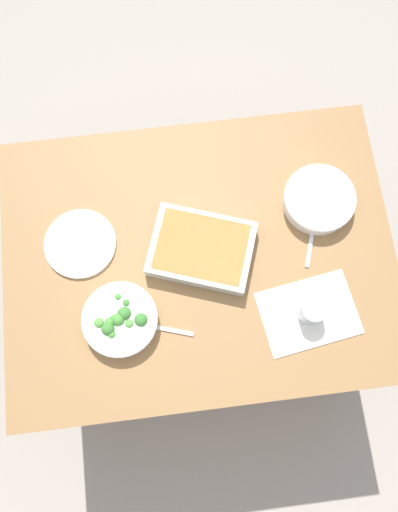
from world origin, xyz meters
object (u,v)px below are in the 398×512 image
object	(u,v)px
drink_cup	(311,311)
spoon_by_stew	(312,232)
stew_bowl	(319,200)
broccoli_bowl	(120,320)
spoon_by_broccoli	(156,327)
side_plate	(80,244)
baking_dish	(201,249)

from	to	relation	value
drink_cup	spoon_by_stew	bearing A→B (deg)	-102.67
stew_bowl	broccoli_bowl	xyz separation A→B (m)	(0.64, 0.29, -0.00)
stew_bowl	broccoli_bowl	distance (m)	0.70
stew_bowl	spoon_by_broccoli	distance (m)	0.63
broccoli_bowl	spoon_by_stew	size ratio (longest dim) A/B	1.29
stew_bowl	side_plate	size ratio (longest dim) A/B	1.01
baking_dish	side_plate	world-z (taller)	baking_dish
baking_dish	drink_cup	world-z (taller)	drink_cup
baking_dish	spoon_by_broccoli	distance (m)	0.27
broccoli_bowl	side_plate	world-z (taller)	broccoli_bowl
stew_bowl	spoon_by_broccoli	bearing A→B (deg)	30.96
side_plate	spoon_by_broccoli	size ratio (longest dim) A/B	1.28
stew_bowl	side_plate	bearing A→B (deg)	3.27
baking_dish	spoon_by_stew	bearing A→B (deg)	-176.91
spoon_by_broccoli	broccoli_bowl	bearing A→B (deg)	-17.52
drink_cup	side_plate	distance (m)	0.72
side_plate	spoon_by_stew	bearing A→B (deg)	175.93
stew_bowl	baking_dish	xyz separation A→B (m)	(0.38, 0.11, 0.00)
baking_dish	spoon_by_broccoli	size ratio (longest dim) A/B	2.07
stew_bowl	spoon_by_stew	world-z (taller)	stew_bowl
stew_bowl	baking_dish	world-z (taller)	baking_dish
side_plate	drink_cup	bearing A→B (deg)	155.79
baking_dish	side_plate	bearing A→B (deg)	-10.76
spoon_by_broccoli	stew_bowl	bearing A→B (deg)	-149.04
drink_cup	broccoli_bowl	bearing A→B (deg)	-4.65
stew_bowl	drink_cup	xyz separation A→B (m)	(0.09, 0.34, 0.01)
stew_bowl	side_plate	xyz separation A→B (m)	(0.75, 0.04, -0.03)
stew_bowl	spoon_by_broccoli	xyz separation A→B (m)	(0.54, 0.32, -0.03)
spoon_by_stew	spoon_by_broccoli	world-z (taller)	same
broccoli_bowl	drink_cup	bearing A→B (deg)	175.35
baking_dish	spoon_by_stew	size ratio (longest dim) A/B	2.07
broccoli_bowl	drink_cup	distance (m)	0.55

